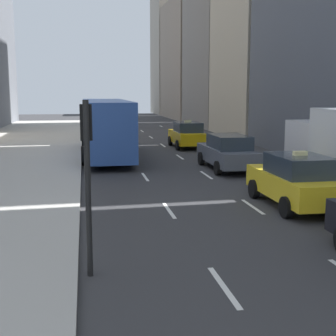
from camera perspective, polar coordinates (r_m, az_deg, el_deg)
The scene contains 7 objects.
sidewalk_left at distance 27.84m, azimuth -18.74°, elevation 1.23°, with size 8.00×66.00×0.15m, color #ADAAA3.
lane_markings at distance 24.18m, azimuth 2.87°, elevation 0.39°, with size 5.72×56.00×0.01m.
taxi_lead at distance 15.88m, azimuth 15.36°, elevation -1.46°, with size 2.02×4.40×1.87m.
taxi_second at distance 31.52m, azimuth 2.36°, elevation 4.08°, with size 2.02×4.40×1.87m.
sedan_black_near at distance 22.81m, azimuth 7.27°, elevation 1.97°, with size 2.02×4.96×1.70m.
city_bus at distance 27.38m, azimuth -7.67°, elevation 5.12°, with size 2.80×11.61×3.25m.
traffic_light_pole at distance 9.50m, azimuth -9.84°, elevation 1.01°, with size 0.24×0.42×3.60m.
Camera 1 is at (-2.78, -0.27, 3.76)m, focal length 50.00 mm.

